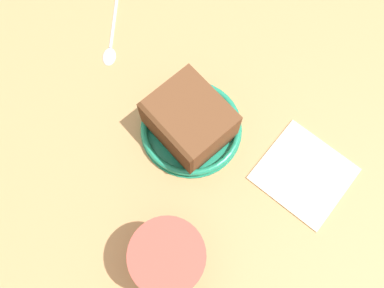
{
  "coord_description": "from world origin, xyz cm",
  "views": [
    {
      "loc": [
        12.85,
        8.62,
        54.85
      ],
      "look_at": [
        -3.74,
        4.62,
        3.0
      ],
      "focal_mm": 38.67,
      "sensor_mm": 36.0,
      "label": 1
    }
  ],
  "objects_px": {
    "small_plate": "(191,128)",
    "tea_mug": "(169,259)",
    "folded_napkin": "(304,173)",
    "cake_slice": "(190,120)",
    "teaspoon": "(111,42)"
  },
  "relations": [
    {
      "from": "teaspoon",
      "to": "cake_slice",
      "type": "bearing_deg",
      "value": 54.02
    },
    {
      "from": "small_plate",
      "to": "folded_napkin",
      "type": "xyz_separation_m",
      "value": [
        0.03,
        0.16,
        -0.0
      ]
    },
    {
      "from": "small_plate",
      "to": "teaspoon",
      "type": "height_order",
      "value": "small_plate"
    },
    {
      "from": "small_plate",
      "to": "cake_slice",
      "type": "relative_size",
      "value": 1.07
    },
    {
      "from": "folded_napkin",
      "to": "cake_slice",
      "type": "bearing_deg",
      "value": -98.42
    },
    {
      "from": "cake_slice",
      "to": "teaspoon",
      "type": "height_order",
      "value": "cake_slice"
    },
    {
      "from": "cake_slice",
      "to": "teaspoon",
      "type": "distance_m",
      "value": 0.19
    },
    {
      "from": "small_plate",
      "to": "folded_napkin",
      "type": "height_order",
      "value": "small_plate"
    },
    {
      "from": "small_plate",
      "to": "folded_napkin",
      "type": "distance_m",
      "value": 0.17
    },
    {
      "from": "tea_mug",
      "to": "folded_napkin",
      "type": "distance_m",
      "value": 0.22
    },
    {
      "from": "tea_mug",
      "to": "teaspoon",
      "type": "bearing_deg",
      "value": -149.51
    },
    {
      "from": "small_plate",
      "to": "tea_mug",
      "type": "bearing_deg",
      "value": 5.44
    },
    {
      "from": "tea_mug",
      "to": "folded_napkin",
      "type": "bearing_deg",
      "value": 136.0
    },
    {
      "from": "small_plate",
      "to": "folded_napkin",
      "type": "bearing_deg",
      "value": 80.73
    },
    {
      "from": "cake_slice",
      "to": "folded_napkin",
      "type": "relative_size",
      "value": 1.16
    }
  ]
}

